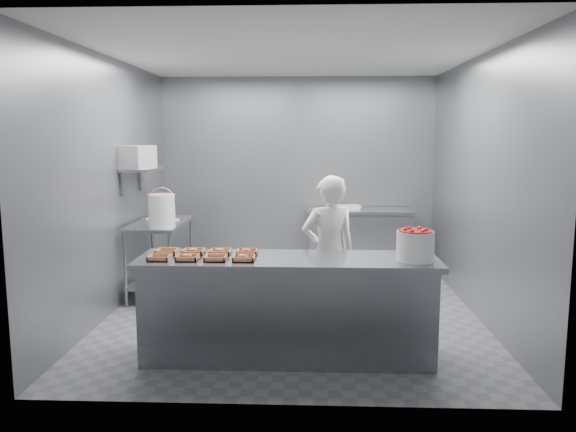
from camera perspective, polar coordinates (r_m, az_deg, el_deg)
The scene contains 24 objects.
floor at distance 6.41m, azimuth 0.48°, elevation -9.52°, with size 4.50×4.50×0.00m, color #4C4C51.
ceiling at distance 6.16m, azimuth 0.51°, elevation 16.13°, with size 4.50×4.50×0.00m, color white.
wall_back at distance 8.37m, azimuth 1.00°, elevation 4.43°, with size 4.00×0.04×2.80m, color slate.
wall_left at distance 6.51m, azimuth -17.42°, elevation 2.98°, with size 0.04×4.50×2.80m, color slate.
wall_right at distance 6.38m, azimuth 18.77°, elevation 2.82°, with size 0.04×4.50×2.80m, color slate.
service_counter at distance 4.98m, azimuth -0.03°, elevation -9.27°, with size 2.60×0.70×0.90m.
prep_table at distance 7.08m, azimuth -12.83°, elevation -3.06°, with size 0.60×1.20×0.90m.
back_counter at distance 8.17m, azimuth 7.26°, elevation -2.43°, with size 1.50×0.60×0.90m.
wall_shelf at distance 7.01m, azimuth -14.43°, elevation 4.67°, with size 0.35×0.90×0.03m, color slate.
tray_0 at distance 4.91m, azimuth -12.90°, elevation -4.11°, with size 0.19×0.18×0.04m.
tray_1 at distance 4.85m, azimuth -10.19°, elevation -4.14°, with size 0.19×0.18×0.06m.
tray_2 at distance 4.81m, azimuth -7.35°, elevation -4.24°, with size 0.19×0.18×0.04m.
tray_3 at distance 4.77m, azimuth -4.54°, elevation -4.25°, with size 0.19×0.18×0.06m.
tray_4 at distance 5.14m, azimuth -12.17°, elevation -3.53°, with size 0.19×0.18×0.04m.
tray_5 at distance 5.09m, azimuth -9.59°, elevation -3.55°, with size 0.19×0.18×0.06m.
tray_6 at distance 5.05m, azimuth -6.92°, elevation -3.60°, with size 0.19×0.18×0.06m.
tray_7 at distance 5.01m, azimuth -4.20°, elevation -3.64°, with size 0.19×0.18×0.06m.
worker at distance 5.67m, azimuth 4.15°, elevation -3.73°, with size 0.57×0.37×1.56m, color white.
strawberry_tub at distance 4.85m, azimuth 12.81°, elevation -2.82°, with size 0.32×0.32×0.26m.
glaze_bucket at distance 6.59m, azimuth -12.69°, elevation 0.59°, with size 0.32×0.30×0.46m.
bucket_lid at distance 7.15m, azimuth -12.93°, elevation -0.34°, with size 0.35×0.35×0.03m, color silver.
rag at distance 7.12m, azimuth -11.65°, elevation -0.37°, with size 0.13×0.11×0.02m, color #CCB28C.
appliance at distance 6.74m, azimuth -15.13°, elevation 5.79°, with size 0.31×0.36×0.27m, color gray.
paper_stack at distance 8.08m, azimuth 6.18°, elevation 0.90°, with size 0.30×0.22×0.06m, color silver.
Camera 1 is at (0.20, -6.10, 1.95)m, focal length 35.00 mm.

